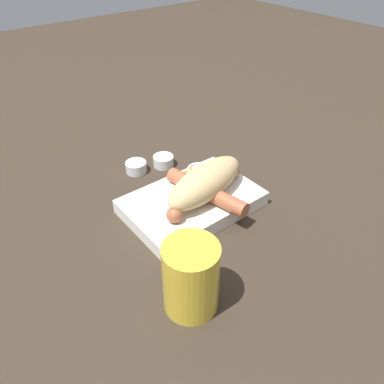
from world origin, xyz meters
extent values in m
plane|color=#33281E|center=(0.00, 0.00, 0.00)|extent=(3.00, 3.00, 0.00)
cube|color=silver|center=(0.00, 0.00, 0.01)|extent=(0.24, 0.16, 0.03)
ellipsoid|color=tan|center=(-0.02, 0.01, 0.06)|extent=(0.19, 0.10, 0.06)
cylinder|color=#9E5638|center=(-0.02, 0.02, 0.04)|extent=(0.06, 0.17, 0.03)
sphere|color=#9E5638|center=(0.06, 0.03, 0.04)|extent=(0.03, 0.03, 0.03)
sphere|color=#9E5638|center=(-0.10, 0.00, 0.04)|extent=(0.03, 0.03, 0.03)
cylinder|color=orange|center=(-0.07, -0.03, 0.03)|extent=(0.03, 0.03, 0.00)
cylinder|color=orange|center=(-0.07, -0.02, 0.03)|extent=(0.03, 0.03, 0.00)
cylinder|color=#F99E4C|center=(-0.07, -0.05, 0.03)|extent=(0.03, 0.03, 0.00)
cylinder|color=orange|center=(-0.04, -0.06, 0.03)|extent=(0.04, 0.04, 0.00)
cylinder|color=orange|center=(-0.07, -0.02, 0.03)|extent=(0.05, 0.05, 0.00)
torus|color=silver|center=(-0.04, -0.03, 0.03)|extent=(0.03, 0.03, 0.00)
torus|color=silver|center=(-0.06, -0.06, 0.03)|extent=(0.04, 0.04, 0.01)
cylinder|color=silver|center=(-0.04, -0.15, 0.01)|extent=(0.04, 0.04, 0.02)
cylinder|color=white|center=(-0.04, -0.15, 0.00)|extent=(0.04, 0.04, 0.01)
cylinder|color=silver|center=(0.02, -0.17, 0.01)|extent=(0.04, 0.04, 0.02)
cylinder|color=maroon|center=(0.02, -0.17, 0.00)|extent=(0.04, 0.04, 0.01)
cylinder|color=gold|center=(0.13, 0.16, 0.05)|extent=(0.08, 0.08, 0.11)
camera|label=1|loc=(0.33, 0.42, 0.44)|focal=35.00mm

